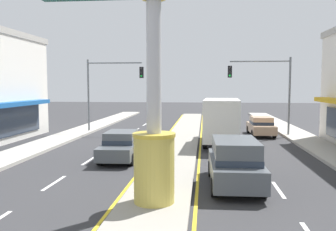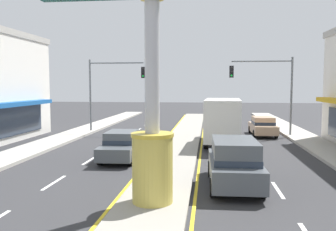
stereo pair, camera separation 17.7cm
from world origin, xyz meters
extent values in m
cube|color=gray|center=(0.00, 18.00, 0.07)|extent=(2.40, 52.00, 0.14)
cube|color=#ADA89E|center=(-8.98, 16.00, 0.09)|extent=(2.37, 60.00, 0.18)
cube|color=#ADA89E|center=(8.98, 16.00, 0.09)|extent=(2.37, 60.00, 0.18)
cube|color=silver|center=(-4.50, 9.20, 0.00)|extent=(0.14, 2.20, 0.01)
cube|color=silver|center=(-4.50, 13.60, 0.00)|extent=(0.14, 2.20, 0.01)
cube|color=silver|center=(-4.50, 18.00, 0.00)|extent=(0.14, 2.20, 0.01)
cube|color=silver|center=(-4.50, 22.40, 0.00)|extent=(0.14, 2.20, 0.01)
cube|color=silver|center=(-4.50, 26.80, 0.00)|extent=(0.14, 2.20, 0.01)
cube|color=silver|center=(-4.50, 31.20, 0.00)|extent=(0.14, 2.20, 0.01)
cube|color=silver|center=(4.50, 9.20, 0.00)|extent=(0.14, 2.20, 0.01)
cube|color=silver|center=(4.50, 13.60, 0.00)|extent=(0.14, 2.20, 0.01)
cube|color=silver|center=(4.50, 18.00, 0.00)|extent=(0.14, 2.20, 0.01)
cube|color=silver|center=(4.50, 22.40, 0.00)|extent=(0.14, 2.20, 0.01)
cube|color=silver|center=(4.50, 26.80, 0.00)|extent=(0.14, 2.20, 0.01)
cube|color=silver|center=(4.50, 31.20, 0.00)|extent=(0.14, 2.20, 0.01)
cube|color=yellow|center=(-1.38, 18.00, 0.00)|extent=(0.12, 52.00, 0.01)
cube|color=yellow|center=(1.38, 18.00, 0.00)|extent=(0.12, 52.00, 0.01)
cylinder|color=gold|center=(0.00, 6.88, 1.23)|extent=(1.35, 1.35, 2.19)
cylinder|color=gold|center=(0.00, 6.88, 2.39)|extent=(1.41, 1.41, 0.12)
cylinder|color=#B7B7BC|center=(0.00, 6.88, 4.63)|extent=(0.48, 0.48, 4.60)
cylinder|color=slate|center=(-8.20, 24.63, 3.10)|extent=(0.16, 0.16, 6.20)
cylinder|color=slate|center=(-5.89, 24.63, 5.90)|extent=(4.62, 0.12, 0.12)
cube|color=black|center=(-3.58, 24.47, 5.09)|extent=(0.32, 0.24, 0.92)
sphere|color=black|center=(-3.58, 24.33, 5.39)|extent=(0.17, 0.17, 0.17)
sphere|color=black|center=(-3.58, 24.33, 5.09)|extent=(0.17, 0.17, 0.17)
sphere|color=#19D83F|center=(-3.58, 24.33, 4.79)|extent=(0.17, 0.17, 0.17)
cylinder|color=slate|center=(8.20, 23.80, 3.10)|extent=(0.16, 0.16, 6.20)
cylinder|color=slate|center=(5.89, 23.80, 5.90)|extent=(4.62, 0.12, 0.12)
cube|color=black|center=(3.58, 23.64, 5.09)|extent=(0.32, 0.24, 0.92)
sphere|color=black|center=(3.58, 23.50, 5.39)|extent=(0.17, 0.17, 0.17)
sphere|color=black|center=(3.58, 23.50, 5.09)|extent=(0.17, 0.17, 0.17)
sphere|color=#19D83F|center=(3.58, 23.50, 4.79)|extent=(0.17, 0.17, 0.17)
cube|color=#4C5156|center=(2.85, 9.55, 0.70)|extent=(2.01, 4.65, 0.80)
cube|color=#4C5156|center=(2.85, 9.36, 1.50)|extent=(1.74, 2.89, 0.80)
cube|color=#283342|center=(2.85, 9.36, 1.22)|extent=(1.78, 2.92, 0.24)
cylinder|color=black|center=(1.94, 10.95, 0.34)|extent=(0.24, 0.69, 0.68)
cylinder|color=black|center=(3.69, 11.00, 0.34)|extent=(0.24, 0.69, 0.68)
cylinder|color=black|center=(2.01, 8.10, 0.34)|extent=(0.24, 0.69, 0.68)
cylinder|color=black|center=(3.76, 8.14, 0.34)|extent=(0.24, 0.69, 0.68)
cube|color=#4C5156|center=(-2.85, 13.94, 0.60)|extent=(1.91, 4.36, 0.66)
cube|color=#4C5156|center=(-2.85, 14.11, 1.23)|extent=(1.63, 2.20, 0.60)
cube|color=#283342|center=(-2.85, 14.11, 1.05)|extent=(1.66, 2.23, 0.24)
cylinder|color=black|center=(-1.99, 12.64, 0.31)|extent=(0.24, 0.63, 0.62)
cylinder|color=black|center=(-3.61, 12.58, 0.31)|extent=(0.24, 0.63, 0.62)
cylinder|color=black|center=(-2.09, 15.30, 0.31)|extent=(0.24, 0.63, 0.62)
cylinder|color=black|center=(-3.71, 15.24, 0.31)|extent=(0.24, 0.63, 0.62)
cube|color=tan|center=(6.15, 24.30, 0.60)|extent=(1.81, 4.32, 0.66)
cube|color=tan|center=(6.15, 24.13, 1.23)|extent=(1.58, 2.17, 0.60)
cube|color=#283342|center=(6.15, 24.13, 1.05)|extent=(1.61, 2.19, 0.24)
cylinder|color=black|center=(5.32, 25.62, 0.31)|extent=(0.23, 0.62, 0.62)
cylinder|color=black|center=(6.94, 25.64, 0.31)|extent=(0.23, 0.62, 0.62)
cylinder|color=black|center=(5.36, 22.96, 0.31)|extent=(0.23, 0.62, 0.62)
cylinder|color=black|center=(6.97, 22.98, 0.31)|extent=(0.23, 0.62, 0.62)
cube|color=silver|center=(2.90, 22.01, 1.41)|extent=(2.19, 2.10, 2.10)
cube|color=#283342|center=(2.94, 22.97, 1.71)|extent=(1.85, 0.17, 0.90)
cube|color=silver|center=(2.73, 18.52, 1.82)|extent=(2.43, 4.90, 2.60)
cylinder|color=black|center=(1.94, 22.26, 0.42)|extent=(0.30, 0.85, 0.84)
cylinder|color=black|center=(3.87, 22.17, 0.42)|extent=(0.30, 0.85, 0.84)
cylinder|color=black|center=(1.68, 17.85, 0.42)|extent=(0.30, 0.85, 0.84)
cylinder|color=black|center=(3.71, 17.75, 0.42)|extent=(0.30, 0.85, 0.84)
camera|label=1|loc=(1.64, -4.45, 4.00)|focal=37.68mm
camera|label=2|loc=(1.82, -4.43, 4.00)|focal=37.68mm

